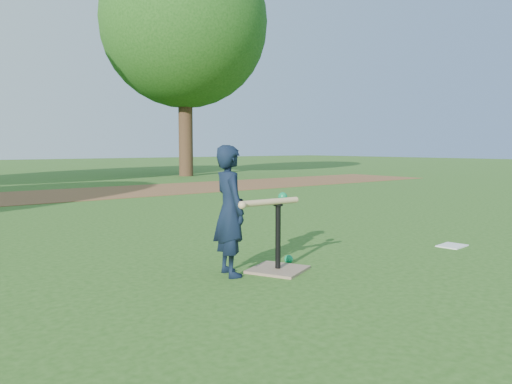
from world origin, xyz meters
TOP-DOWN VIEW (x-y plane):
  - ground at (0.00, 0.00)m, footprint 80.00×80.00m
  - dirt_strip at (0.00, 7.50)m, footprint 24.00×3.00m
  - child at (-0.23, -0.25)m, footprint 0.34×0.44m
  - wiffle_ball_ground at (0.41, -0.25)m, footprint 0.08×0.08m
  - clipboard at (2.30, -0.73)m, footprint 0.32×0.26m
  - batting_tee at (0.17, -0.38)m, footprint 0.57×0.57m
  - swing_action at (0.07, -0.39)m, footprint 0.63×0.21m
  - tree_right at (6.50, 12.00)m, footprint 5.80×5.80m

SIDE VIEW (x-z plane):
  - ground at x=0.00m, z-range 0.00..0.00m
  - dirt_strip at x=0.00m, z-range 0.00..0.01m
  - clipboard at x=2.30m, z-range 0.00..0.01m
  - wiffle_ball_ground at x=0.41m, z-range 0.00..0.08m
  - batting_tee at x=0.17m, z-range -0.20..0.42m
  - child at x=-0.23m, z-range 0.00..1.06m
  - swing_action at x=0.07m, z-range 0.55..0.65m
  - tree_right at x=6.50m, z-range 1.19..9.39m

